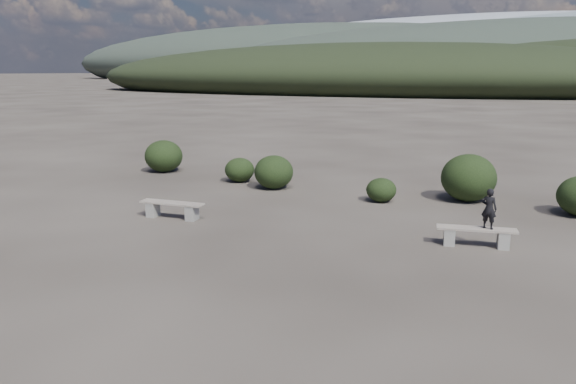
% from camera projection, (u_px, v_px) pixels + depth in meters
% --- Properties ---
extents(ground, '(1200.00, 1200.00, 0.00)m').
position_uv_depth(ground, '(186.00, 282.00, 10.57)').
color(ground, '#302A25').
rests_on(ground, ground).
extents(bench_left, '(1.83, 0.53, 0.45)m').
position_uv_depth(bench_left, '(172.00, 208.00, 15.09)').
color(bench_left, gray).
rests_on(bench_left, ground).
extents(bench_right, '(1.79, 0.69, 0.44)m').
position_uv_depth(bench_right, '(476.00, 235.00, 12.67)').
color(bench_right, gray).
rests_on(bench_right, ground).
extents(seated_person, '(0.38, 0.29, 0.92)m').
position_uv_depth(seated_person, '(489.00, 209.00, 12.48)').
color(seated_person, black).
rests_on(seated_person, bench_right).
extents(shrub_a, '(1.06, 1.06, 0.86)m').
position_uv_depth(shrub_a, '(240.00, 170.00, 20.02)').
color(shrub_a, black).
rests_on(shrub_a, ground).
extents(shrub_b, '(1.32, 1.32, 1.13)m').
position_uv_depth(shrub_b, '(274.00, 172.00, 18.85)').
color(shrub_b, black).
rests_on(shrub_b, ground).
extents(shrub_c, '(0.91, 0.91, 0.73)m').
position_uv_depth(shrub_c, '(381.00, 190.00, 16.99)').
color(shrub_c, black).
rests_on(shrub_c, ground).
extents(shrub_d, '(1.65, 1.65, 1.44)m').
position_uv_depth(shrub_d, '(469.00, 178.00, 17.02)').
color(shrub_d, black).
rests_on(shrub_d, ground).
extents(shrub_f, '(1.47, 1.47, 1.24)m').
position_uv_depth(shrub_f, '(164.00, 156.00, 21.98)').
color(shrub_f, black).
rests_on(shrub_f, ground).
extents(mountain_ridges, '(500.00, 400.00, 56.00)m').
position_uv_depth(mountain_ridges, '(523.00, 58.00, 313.06)').
color(mountain_ridges, black).
rests_on(mountain_ridges, ground).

